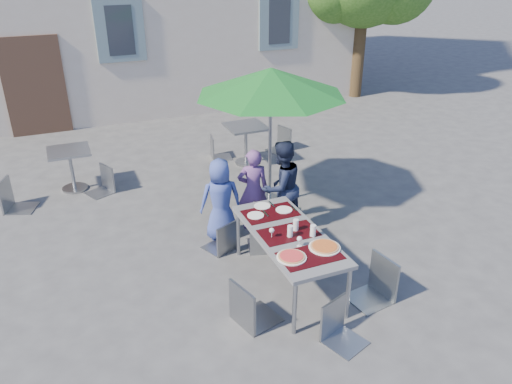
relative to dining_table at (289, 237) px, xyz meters
name	(u,v)px	position (x,y,z in m)	size (l,w,h in m)	color
ground	(238,299)	(-0.70, -0.07, -0.70)	(90.00, 90.00, 0.00)	#404042
dining_table	(289,237)	(0.00, 0.00, 0.00)	(0.80, 1.85, 0.76)	#47484C
pizza_near_left	(291,257)	(-0.21, -0.51, 0.07)	(0.34, 0.34, 0.03)	white
pizza_near_right	(325,247)	(0.23, -0.47, 0.07)	(0.37, 0.37, 0.03)	white
glassware	(297,230)	(0.06, -0.10, 0.13)	(0.54, 0.41, 0.15)	silver
place_settings	(268,210)	(-0.01, 0.62, 0.06)	(0.67, 0.43, 0.01)	white
child_0	(221,199)	(-0.39, 1.43, -0.08)	(0.60, 0.39, 1.24)	#38489A
child_1	(253,190)	(0.15, 1.51, -0.05)	(0.47, 0.31, 1.28)	#653E7F
child_2	(281,187)	(0.51, 1.29, 0.02)	(0.69, 0.40, 1.43)	#1B223B
chair_0	(222,219)	(-0.50, 1.06, -0.19)	(0.51, 0.51, 0.87)	gray
chair_1	(265,213)	(0.05, 0.83, -0.10)	(0.56, 0.56, 1.02)	gray
chair_2	(285,204)	(0.47, 1.06, -0.15)	(0.43, 0.43, 0.94)	gray
chair_3	(250,280)	(-0.73, -0.52, -0.09)	(0.57, 0.56, 1.03)	gray
chair_4	(380,256)	(0.88, -0.68, -0.09)	(0.52, 0.52, 1.03)	gray
chair_5	(342,300)	(0.08, -1.13, -0.17)	(0.51, 0.51, 0.90)	gray
patio_umbrella	(271,83)	(0.69, 2.10, 1.36)	(2.34, 2.34, 2.29)	#989B9F
cafe_table_0	(71,163)	(-2.29, 3.98, -0.18)	(0.70, 0.70, 0.75)	#989B9F
bg_chair_l_0	(8,177)	(-3.26, 3.57, -0.11)	(0.58, 0.57, 1.00)	gray
bg_chair_r_0	(100,164)	(-1.82, 3.68, -0.17)	(0.53, 0.53, 0.90)	gray
cafe_table_1	(246,137)	(0.99, 3.91, -0.13)	(0.74, 0.74, 0.79)	#989B9F
bg_chair_l_1	(216,134)	(0.54, 4.40, -0.17)	(0.46, 0.46, 0.90)	gray
bg_chair_r_1	(281,126)	(1.96, 4.34, -0.16)	(0.52, 0.51, 0.92)	gray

